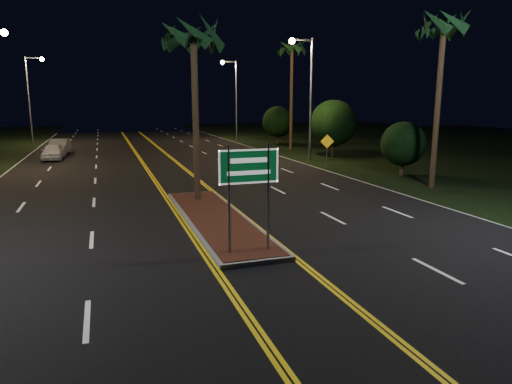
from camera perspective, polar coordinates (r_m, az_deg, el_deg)
name	(u,v)px	position (r m, az deg, el deg)	size (l,w,h in m)	color
ground	(284,292)	(11.34, 3.53, -12.40)	(120.00, 120.00, 0.00)	black
grass_right	(477,149)	(48.68, 25.86, 4.88)	(40.00, 110.00, 0.01)	black
median_island	(216,219)	(17.64, -5.04, -3.38)	(2.25, 10.25, 0.17)	gray
highway_sign	(249,177)	(13.19, -0.91, 1.94)	(1.80, 0.08, 3.20)	gray
streetlight_left_far	(32,90)	(54.02, -26.22, 11.41)	(1.91, 0.44, 9.00)	gray
streetlight_right_mid	(306,85)	(34.81, 6.33, 13.12)	(1.91, 0.44, 9.00)	gray
streetlight_right_far	(233,91)	(53.62, -2.89, 12.55)	(1.91, 0.44, 9.00)	gray
palm_median	(193,35)	(20.66, -7.83, 18.82)	(2.40, 2.40, 8.30)	#382819
palm_right_near	(444,25)	(25.84, 22.45, 18.69)	(2.40, 2.40, 9.30)	#382819
palm_right_far	(292,49)	(43.23, 4.53, 17.44)	(2.40, 2.40, 10.30)	#382819
shrub_near	(403,144)	(29.46, 17.92, 5.74)	(2.70, 2.70, 3.30)	#382819
shrub_mid	(333,123)	(38.13, 9.63, 8.47)	(3.78, 3.78, 4.62)	#382819
shrub_far	(278,122)	(48.98, 2.72, 8.78)	(3.24, 3.24, 3.96)	#382819
car_near	(53,150)	(39.08, -24.06, 4.78)	(1.88, 4.39, 1.46)	silver
car_far	(59,146)	(42.55, -23.40, 5.34)	(1.97, 4.59, 1.53)	#9B9EA4
warning_sign	(327,146)	(32.15, 8.87, 5.68)	(0.91, 0.28, 2.24)	gray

